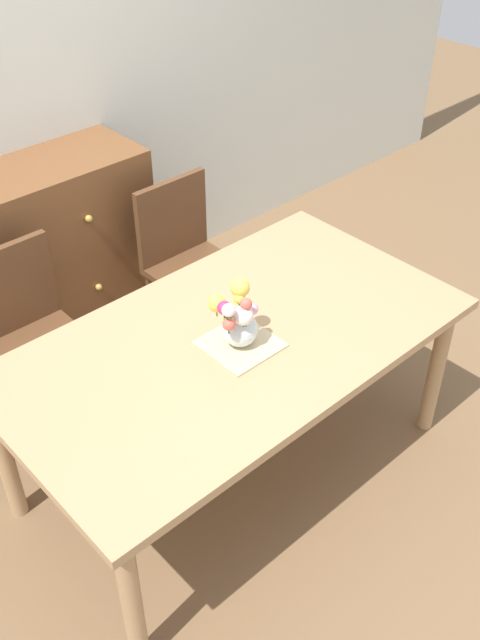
# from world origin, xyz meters

# --- Properties ---
(ground_plane) EXTENTS (12.00, 12.00, 0.00)m
(ground_plane) POSITION_xyz_m (0.00, 0.00, 0.00)
(ground_plane) COLOR brown
(dining_table) EXTENTS (1.83, 1.02, 0.74)m
(dining_table) POSITION_xyz_m (0.00, 0.00, 0.66)
(dining_table) COLOR tan
(dining_table) RESTS_ON ground_plane
(chair_left) EXTENTS (0.42, 0.42, 0.90)m
(chair_left) POSITION_xyz_m (-0.45, 0.85, 0.52)
(chair_left) COLOR brown
(chair_left) RESTS_ON ground_plane
(chair_right) EXTENTS (0.42, 0.42, 0.90)m
(chair_right) POSITION_xyz_m (0.45, 0.85, 0.52)
(chair_right) COLOR brown
(chair_right) RESTS_ON ground_plane
(dresser) EXTENTS (1.40, 0.47, 1.00)m
(dresser) POSITION_xyz_m (-0.24, 1.33, 0.50)
(dresser) COLOR brown
(dresser) RESTS_ON ground_plane
(placemat) EXTENTS (0.27, 0.27, 0.01)m
(placemat) POSITION_xyz_m (-0.01, -0.05, 0.75)
(placemat) COLOR #CCB789
(placemat) RESTS_ON dining_table
(flower_vase) EXTENTS (0.20, 0.19, 0.26)m
(flower_vase) POSITION_xyz_m (-0.02, -0.05, 0.87)
(flower_vase) COLOR silver
(flower_vase) RESTS_ON placemat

